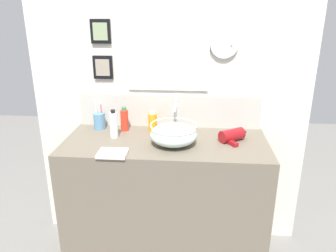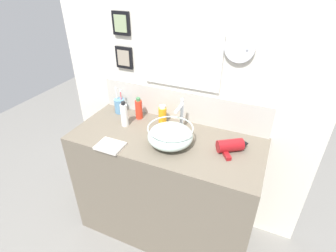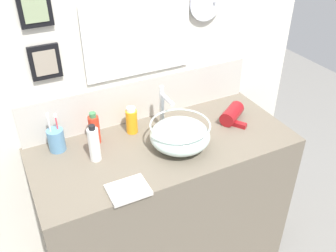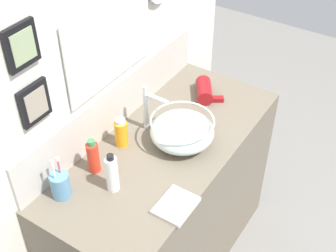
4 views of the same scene
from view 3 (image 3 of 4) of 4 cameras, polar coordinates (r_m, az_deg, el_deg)
vanity_counter at (r=2.09m, az=-0.41°, el=-12.50°), size 1.27×0.56×0.87m
back_panel at (r=1.89m, az=-4.69°, el=9.61°), size 1.89×0.10×2.35m
glass_bowl_sink at (r=1.74m, az=1.84°, el=-1.39°), size 0.28×0.28×0.13m
faucet at (r=1.84m, az=-0.74°, el=3.16°), size 0.02×0.13×0.23m
hair_drier at (r=2.00m, az=9.92°, el=1.97°), size 0.20×0.20×0.08m
toothbrush_cup at (r=1.81m, az=-16.65°, el=-2.02°), size 0.08×0.08×0.20m
lotion_bottle at (r=1.86m, az=-5.57°, el=0.83°), size 0.06×0.06×0.14m
soap_dispenser at (r=1.69m, az=-11.20°, el=-2.71°), size 0.05×0.05×0.18m
shampoo_bottle at (r=1.81m, az=-11.16°, el=-0.43°), size 0.05×0.05×0.16m
hand_towel at (r=1.55m, az=-6.08°, el=-9.66°), size 0.17×0.13×0.02m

